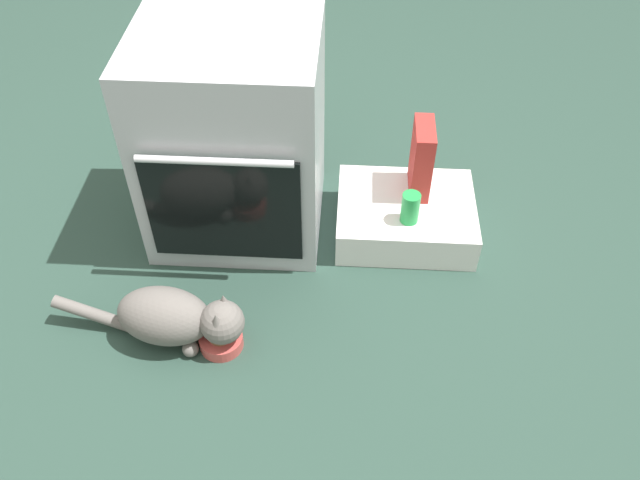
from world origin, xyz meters
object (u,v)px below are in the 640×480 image
at_px(food_bowl, 222,340).
at_px(cat, 175,317).
at_px(pantry_cabinet, 405,216).
at_px(cereal_box, 421,159).
at_px(oven, 234,137).
at_px(soda_can, 410,208).

height_order(food_bowl, cat, cat).
height_order(pantry_cabinet, cereal_box, cereal_box).
distance_m(food_bowl, cat, 0.17).
bearing_deg(food_bowl, cereal_box, 45.49).
xyz_separation_m(cat, cereal_box, (0.80, 0.65, 0.17)).
height_order(oven, food_bowl, oven).
distance_m(pantry_cabinet, soda_can, 0.16).
bearing_deg(cereal_box, cat, -141.10).
height_order(food_bowl, soda_can, soda_can).
xyz_separation_m(pantry_cabinet, soda_can, (0.00, -0.10, 0.13)).
relative_size(food_bowl, cereal_box, 0.51).
relative_size(oven, food_bowl, 5.41).
bearing_deg(cereal_box, pantry_cabinet, -117.19).
relative_size(oven, pantry_cabinet, 1.51).
bearing_deg(cereal_box, food_bowl, -134.51).
bearing_deg(soda_can, oven, 168.62).
bearing_deg(cat, food_bowl, 0.00).
relative_size(pantry_cabinet, soda_can, 4.28).
relative_size(food_bowl, cat, 0.22).
height_order(pantry_cabinet, food_bowl, pantry_cabinet).
distance_m(cat, soda_can, 0.90).
bearing_deg(oven, food_bowl, -87.95).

